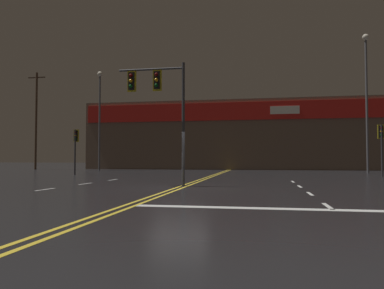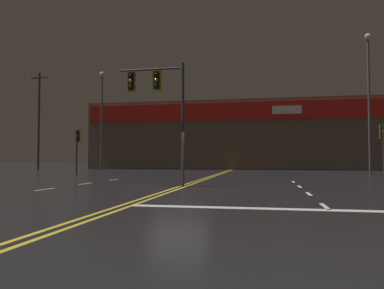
{
  "view_description": "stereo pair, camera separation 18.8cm",
  "coord_description": "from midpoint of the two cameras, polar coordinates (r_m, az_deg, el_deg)",
  "views": [
    {
      "loc": [
        3.47,
        -15.86,
        1.26
      ],
      "look_at": [
        0.0,
        3.13,
        2.0
      ],
      "focal_mm": 35.0,
      "sensor_mm": 36.0,
      "label": 1
    },
    {
      "loc": [
        3.65,
        -15.82,
        1.26
      ],
      "look_at": [
        0.0,
        3.13,
        2.0
      ],
      "focal_mm": 35.0,
      "sensor_mm": 36.0,
      "label": 2
    }
  ],
  "objects": [
    {
      "name": "traffic_signal_corner_northwest",
      "position": [
        31.14,
        -17.46,
        0.45
      ],
      "size": [
        0.42,
        0.36,
        3.6
      ],
      "color": "#38383D",
      "rests_on": "ground"
    },
    {
      "name": "road_markings",
      "position": [
        14.85,
        0.63,
        -7.04
      ],
      "size": [
        15.53,
        60.0,
        0.01
      ],
      "color": "gold",
      "rests_on": "ground"
    },
    {
      "name": "utility_pole_row",
      "position": [
        41.26,
        0.68,
        3.65
      ],
      "size": [
        46.42,
        0.26,
        11.63
      ],
      "color": "#4C3828",
      "rests_on": "ground"
    },
    {
      "name": "streetlight_far_right",
      "position": [
        36.44,
        24.91,
        7.94
      ],
      "size": [
        0.56,
        0.56,
        12.25
      ],
      "color": "#59595E",
      "rests_on": "ground"
    },
    {
      "name": "traffic_signal_median",
      "position": [
        17.76,
        -5.65,
        7.77
      ],
      "size": [
        3.19,
        0.36,
        5.73
      ],
      "color": "#38383D",
      "rests_on": "ground"
    },
    {
      "name": "traffic_signal_corner_northeast",
      "position": [
        29.15,
        26.71,
        0.84
      ],
      "size": [
        0.42,
        0.36,
        3.66
      ],
      "color": "#38383D",
      "rests_on": "ground"
    },
    {
      "name": "streetlight_near_right",
      "position": [
        41.92,
        -14.01,
        5.39
      ],
      "size": [
        0.56,
        0.56,
        10.76
      ],
      "color": "#59595E",
      "rests_on": "ground"
    },
    {
      "name": "ground_plane",
      "position": [
        16.28,
        -2.33,
        -6.63
      ],
      "size": [
        200.0,
        200.0,
        0.0
      ],
      "primitive_type": "plane",
      "color": "black"
    },
    {
      "name": "building_backdrop",
      "position": [
        48.19,
        6.09,
        1.19
      ],
      "size": [
        35.47,
        10.23,
        8.16
      ],
      "color": "brown",
      "rests_on": "ground"
    }
  ]
}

